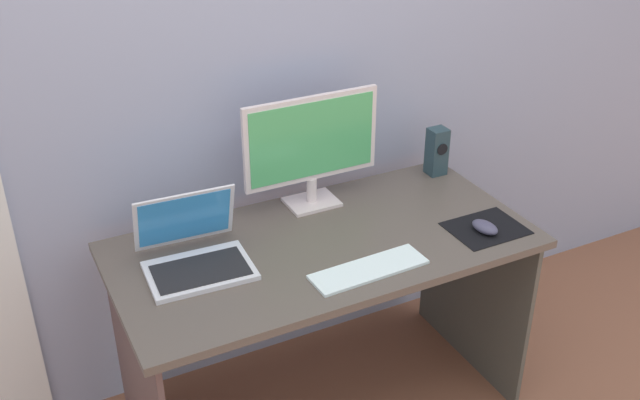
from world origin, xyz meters
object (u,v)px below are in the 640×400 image
mouse (485,227)px  speaker_right (437,151)px  monitor (312,146)px  keyboard_external (369,269)px  laptop (195,253)px

mouse → speaker_right: bearing=65.7°
monitor → mouse: 0.65m
monitor → keyboard_external: bearing=-94.0°
speaker_right → mouse: size_ratio=1.85×
monitor → laptop: size_ratio=1.49×
keyboard_external → mouse: size_ratio=3.75×
monitor → laptop: bearing=-159.1°
monitor → mouse: size_ratio=4.99×
laptop → mouse: size_ratio=3.35×
monitor → laptop: (-0.50, -0.19, -0.18)m
mouse → laptop: bearing=154.1°
speaker_right → keyboard_external: bearing=-140.7°
keyboard_external → mouse: mouse is taller
monitor → laptop: 0.56m
monitor → keyboard_external: 0.51m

